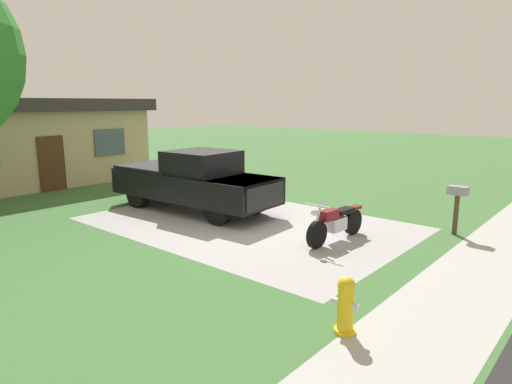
{
  "coord_description": "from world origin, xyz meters",
  "views": [
    {
      "loc": [
        -9.0,
        -8.01,
        3.33
      ],
      "look_at": [
        0.18,
        -0.19,
        0.9
      ],
      "focal_mm": 31.13,
      "sensor_mm": 36.0,
      "label": 1
    }
  ],
  "objects_px": {
    "neighbor_house": "(22,141)",
    "pickup_truck": "(192,180)",
    "fire_hydrant": "(346,305)",
    "mailbox": "(457,197)",
    "motorcycle": "(336,222)"
  },
  "relations": [
    {
      "from": "motorcycle",
      "to": "fire_hydrant",
      "type": "relative_size",
      "value": 2.54
    },
    {
      "from": "pickup_truck",
      "to": "motorcycle",
      "type": "bearing_deg",
      "value": -89.04
    },
    {
      "from": "motorcycle",
      "to": "neighbor_house",
      "type": "xyz_separation_m",
      "value": [
        -1.47,
        14.06,
        1.32
      ]
    },
    {
      "from": "motorcycle",
      "to": "pickup_truck",
      "type": "height_order",
      "value": "pickup_truck"
    },
    {
      "from": "pickup_truck",
      "to": "mailbox",
      "type": "bearing_deg",
      "value": -70.16
    },
    {
      "from": "motorcycle",
      "to": "pickup_truck",
      "type": "bearing_deg",
      "value": 90.96
    },
    {
      "from": "fire_hydrant",
      "to": "mailbox",
      "type": "relative_size",
      "value": 0.69
    },
    {
      "from": "mailbox",
      "to": "neighbor_house",
      "type": "height_order",
      "value": "neighbor_house"
    },
    {
      "from": "neighbor_house",
      "to": "mailbox",
      "type": "bearing_deg",
      "value": -76.15
    },
    {
      "from": "motorcycle",
      "to": "mailbox",
      "type": "xyz_separation_m",
      "value": [
        2.5,
        -2.05,
        0.51
      ]
    },
    {
      "from": "neighbor_house",
      "to": "pickup_truck",
      "type": "bearing_deg",
      "value": -81.18
    },
    {
      "from": "motorcycle",
      "to": "pickup_truck",
      "type": "relative_size",
      "value": 0.39
    },
    {
      "from": "motorcycle",
      "to": "pickup_truck",
      "type": "xyz_separation_m",
      "value": [
        -0.09,
        5.11,
        0.48
      ]
    },
    {
      "from": "motorcycle",
      "to": "mailbox",
      "type": "height_order",
      "value": "mailbox"
    },
    {
      "from": "motorcycle",
      "to": "neighbor_house",
      "type": "relative_size",
      "value": 0.23
    }
  ]
}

